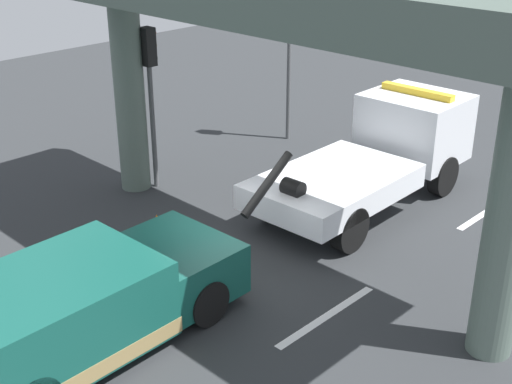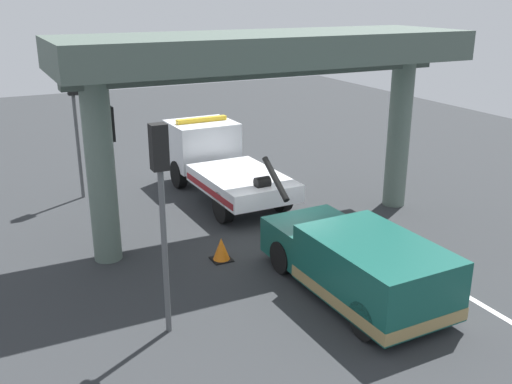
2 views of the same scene
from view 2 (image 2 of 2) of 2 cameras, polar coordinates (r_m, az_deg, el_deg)
The scene contains 11 objects.
ground_plane at distance 16.83m, azimuth 2.85°, elevation -5.01°, with size 60.00×40.00×0.10m, color #2D3033.
lane_stripe_west at distance 14.06m, azimuth 23.77°, elevation -11.62°, with size 2.60×0.16×0.01m, color silver.
lane_stripe_mid at distance 17.96m, azimuth 9.29°, elevation -3.48°, with size 2.60×0.16×0.01m, color silver.
lane_stripe_east at distance 22.79m, azimuth 0.59°, elevation 1.64°, with size 2.60×0.16×0.01m, color silver.
tow_truck_white at distance 20.55m, azimuth -3.77°, elevation 3.15°, with size 7.28×2.54×2.46m.
towed_van_green at distance 13.82m, azimuth 10.03°, elevation -7.07°, with size 5.25×2.32×1.58m.
overpass_structure at distance 16.48m, azimuth 1.21°, elevation 12.55°, with size 3.60×11.62×5.75m.
traffic_light_near at distance 11.43m, azimuth -9.32°, elevation 0.68°, with size 0.39×0.32×4.45m.
traffic_light_far at distance 15.72m, azimuth -14.20°, elevation 4.21°, with size 0.39×0.32×4.01m.
traffic_light_mid at distance 20.47m, azimuth -17.41°, elevation 8.18°, with size 0.39×0.32×4.48m.
traffic_cone_orange at distance 15.58m, azimuth -3.42°, elevation -5.66°, with size 0.53×0.53×0.63m.
Camera 2 is at (-13.41, 7.56, 6.76)m, focal length 40.82 mm.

